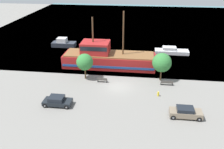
% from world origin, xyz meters
% --- Properties ---
extents(ground_plane, '(160.00, 160.00, 0.00)m').
position_xyz_m(ground_plane, '(0.00, 0.00, 0.00)').
color(ground_plane, gray).
extents(water_surface, '(80.00, 80.00, 0.00)m').
position_xyz_m(water_surface, '(0.00, 44.00, 0.00)').
color(water_surface, teal).
rests_on(water_surface, ground).
extents(pirate_ship, '(18.66, 5.02, 10.58)m').
position_xyz_m(pirate_ship, '(-2.98, 8.36, 1.72)').
color(pirate_ship, '#A31E1E').
rests_on(pirate_ship, water_surface).
extents(moored_boat_dockside, '(5.51, 2.40, 2.07)m').
position_xyz_m(moored_boat_dockside, '(-15.08, 19.19, 0.77)').
color(moored_boat_dockside, '#2D333D').
rests_on(moored_boat_dockside, water_surface).
extents(moored_boat_outer, '(7.25, 2.35, 1.48)m').
position_xyz_m(moored_boat_outer, '(9.80, 17.33, 0.56)').
color(moored_boat_outer, silver).
rests_on(moored_boat_outer, water_surface).
extents(parked_car_curb_front, '(4.14, 1.79, 1.43)m').
position_xyz_m(parked_car_curb_front, '(9.44, -7.47, 0.72)').
color(parked_car_curb_front, '#7F705B').
rests_on(parked_car_curb_front, ground_plane).
extents(parked_car_curb_mid, '(3.96, 1.97, 1.36)m').
position_xyz_m(parked_car_curb_mid, '(-7.98, -6.68, 0.67)').
color(parked_car_curb_mid, black).
rests_on(parked_car_curb_mid, ground_plane).
extents(fire_hydrant, '(0.42, 0.25, 0.76)m').
position_xyz_m(fire_hydrant, '(6.19, -2.29, 0.41)').
color(fire_hydrant, yellow).
rests_on(fire_hydrant, ground_plane).
extents(bench_promenade_east, '(1.65, 0.45, 0.85)m').
position_xyz_m(bench_promenade_east, '(-2.88, 1.28, 0.44)').
color(bench_promenade_east, '#4C4742').
rests_on(bench_promenade_east, ground_plane).
extents(bench_promenade_west, '(1.99, 0.45, 0.85)m').
position_xyz_m(bench_promenade_west, '(7.74, 1.53, 0.45)').
color(bench_promenade_west, '#4C4742').
rests_on(bench_promenade_west, ground_plane).
extents(tree_row_east, '(2.84, 2.84, 4.48)m').
position_xyz_m(tree_row_east, '(-6.01, 2.39, 3.05)').
color(tree_row_east, brown).
rests_on(tree_row_east, ground_plane).
extents(tree_row_mideast, '(3.20, 3.20, 4.82)m').
position_xyz_m(tree_row_mideast, '(6.81, 3.36, 3.21)').
color(tree_row_mideast, brown).
rests_on(tree_row_mideast, ground_plane).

